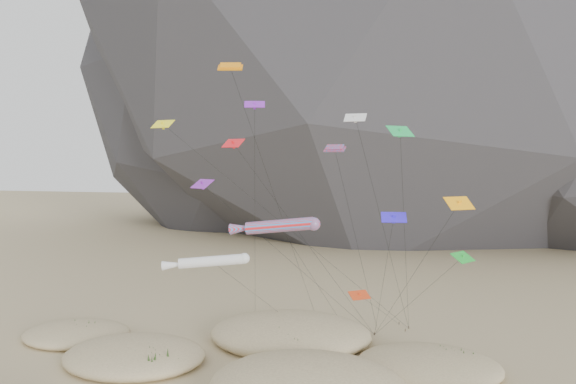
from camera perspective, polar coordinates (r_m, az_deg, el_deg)
The scene contains 8 objects.
dunes at distance 48.44m, azimuth -2.76°, elevation -18.51°, with size 53.10×40.10×4.14m.
dune_grass at distance 48.00m, azimuth -3.54°, elevation -18.58°, with size 42.58×28.70×1.47m.
kite_stakes at distance 64.70m, azimuth 4.82°, elevation -13.39°, with size 17.15×6.53×0.30m.
rainbow_tube_kite at distance 49.31m, azimuth -1.17°, elevation -3.49°, with size 8.21×15.74×13.80m.
white_tube_kite at distance 48.11m, azimuth -8.13°, elevation -7.03°, with size 7.19×19.46×10.85m.
orange_parafoil at distance 52.95m, azimuth -5.70°, elevation 12.03°, with size 6.88×13.91×27.67m.
multi_parafoil at distance 54.23m, azimuth 4.84°, elevation 4.12°, with size 4.47×9.22×20.20m.
delta_kites at distance 50.92m, azimuth 3.88°, elevation 1.34°, with size 29.95×19.29×24.48m.
Camera 1 is at (12.62, -37.92, 18.70)m, focal length 35.00 mm.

